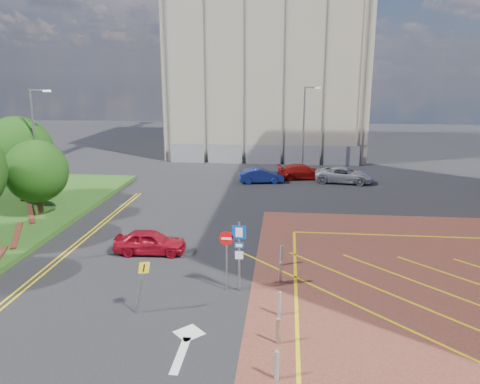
% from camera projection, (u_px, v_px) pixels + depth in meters
% --- Properties ---
extents(ground, '(140.00, 140.00, 0.00)m').
position_uv_depth(ground, '(225.00, 301.00, 19.76)').
color(ground, black).
rests_on(ground, ground).
extents(tree_c, '(4.00, 4.00, 4.90)m').
position_uv_depth(tree_c, '(36.00, 171.00, 29.91)').
color(tree_c, '#3D2B1C').
rests_on(tree_c, grass_bed).
extents(tree_d, '(5.00, 5.00, 6.08)m').
position_uv_depth(tree_d, '(17.00, 152.00, 32.92)').
color(tree_d, '#3D2B1C').
rests_on(tree_d, grass_bed).
extents(lamp_left_far, '(1.53, 0.16, 8.00)m').
position_uv_depth(lamp_left_far, '(36.00, 144.00, 31.55)').
color(lamp_left_far, '#9EA0A8').
rests_on(lamp_left_far, grass_bed).
extents(lamp_back, '(1.53, 0.16, 8.00)m').
position_uv_depth(lamp_back, '(305.00, 125.00, 45.22)').
color(lamp_back, '#9EA0A8').
rests_on(lamp_back, ground).
extents(sign_cluster, '(1.17, 0.12, 3.20)m').
position_uv_depth(sign_cluster, '(234.00, 249.00, 20.19)').
color(sign_cluster, '#9EA0A8').
rests_on(sign_cluster, ground).
extents(warning_sign, '(0.69, 0.41, 2.25)m').
position_uv_depth(warning_sign, '(142.00, 281.00, 18.38)').
color(warning_sign, '#9EA0A8').
rests_on(warning_sign, ground).
extents(bollard_row, '(0.14, 11.14, 0.90)m').
position_uv_depth(bollard_row, '(279.00, 313.00, 17.82)').
color(bollard_row, '#9EA0A8').
rests_on(bollard_row, forecourt).
extents(construction_building, '(21.20, 19.20, 22.00)m').
position_uv_depth(construction_building, '(269.00, 57.00, 55.50)').
color(construction_building, '#A09783').
rests_on(construction_building, ground).
extents(construction_fence, '(21.60, 0.06, 2.00)m').
position_uv_depth(construction_fence, '(273.00, 155.00, 48.30)').
color(construction_fence, gray).
rests_on(construction_fence, ground).
extents(car_red_left, '(3.85, 1.71, 1.29)m').
position_uv_depth(car_red_left, '(150.00, 242.00, 24.78)').
color(car_red_left, '#A80E1F').
rests_on(car_red_left, ground).
extents(car_blue_back, '(4.01, 1.98, 1.26)m').
position_uv_depth(car_blue_back, '(261.00, 176.00, 40.43)').
color(car_blue_back, navy).
rests_on(car_blue_back, ground).
extents(car_red_back, '(4.81, 2.74, 1.31)m').
position_uv_depth(car_red_back, '(303.00, 172.00, 41.92)').
color(car_red_back, '#A0120D').
rests_on(car_red_back, ground).
extents(car_silver_back, '(5.15, 2.91, 1.36)m').
position_uv_depth(car_silver_back, '(344.00, 175.00, 40.47)').
color(car_silver_back, '#B7B7BF').
rests_on(car_silver_back, ground).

